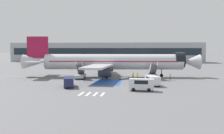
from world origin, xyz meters
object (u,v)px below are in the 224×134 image
object	(u,v)px
ground_crew_0	(133,75)
ground_crew_2	(170,76)
service_van_2	(142,84)
boarding_stairs_aft	(80,75)
fuel_tanker	(103,64)
service_van_1	(69,81)
baggage_cart	(123,78)
ground_crew_3	(102,75)
boarding_stairs_forward	(153,75)
traffic_cone_0	(118,79)
terminal_building	(105,52)
airliner	(111,62)
ground_crew_1	(137,76)
service_van_0	(153,80)

from	to	relation	value
ground_crew_0	ground_crew_2	size ratio (longest dim) A/B	1.05
service_van_2	boarding_stairs_aft	bearing A→B (deg)	-133.32
ground_crew_2	fuel_tanker	bearing A→B (deg)	39.63
service_van_1	baggage_cart	world-z (taller)	service_van_1
service_van_2	ground_crew_3	size ratio (longest dim) A/B	2.42
boarding_stairs_forward	boarding_stairs_aft	size ratio (longest dim) A/B	1.00
traffic_cone_0	terminal_building	size ratio (longest dim) A/B	0.01
terminal_building	service_van_1	bearing A→B (deg)	-86.08
boarding_stairs_forward	ground_crew_2	xyz separation A→B (m)	(3.87, -1.71, -0.08)
ground_crew_2	ground_crew_3	bearing A→B (deg)	93.83
boarding_stairs_aft	ground_crew_2	distance (m)	21.66
airliner	service_van_2	bearing A→B (deg)	15.80
service_van_2	baggage_cart	xyz separation A→B (m)	(-4.59, 16.73, -1.03)
service_van_1	ground_crew_3	bearing A→B (deg)	-125.00
fuel_tanker	terminal_building	bearing A→B (deg)	7.44
ground_crew_0	ground_crew_3	distance (m)	7.48
ground_crew_2	ground_crew_1	bearing A→B (deg)	100.71
airliner	fuel_tanker	distance (m)	25.89
service_van_2	ground_crew_0	distance (m)	16.60
service_van_0	ground_crew_3	xyz separation A→B (m)	(-11.82, 9.73, -0.11)
boarding_stairs_aft	terminal_building	size ratio (longest dim) A/B	0.05
ground_crew_1	ground_crew_2	world-z (taller)	ground_crew_1
baggage_cart	ground_crew_1	distance (m)	3.81
ground_crew_0	ground_crew_3	xyz separation A→B (m)	(-7.48, 0.01, 0.06)
ground_crew_0	fuel_tanker	bearing A→B (deg)	113.57
ground_crew_3	service_van_0	bearing A→B (deg)	-73.54
airliner	boarding_stairs_aft	xyz separation A→B (m)	(-7.04, -5.17, -2.85)
boarding_stairs_aft	ground_crew_3	world-z (taller)	boarding_stairs_aft
baggage_cart	boarding_stairs_forward	bearing A→B (deg)	-104.96
service_van_0	ground_crew_3	world-z (taller)	service_van_0
service_van_2	traffic_cone_0	size ratio (longest dim) A/B	7.88
ground_crew_1	boarding_stairs_aft	bearing A→B (deg)	-34.50
airliner	boarding_stairs_forward	world-z (taller)	airliner
airliner	service_van_1	xyz separation A→B (m)	(-6.07, -18.44, -2.73)
fuel_tanker	ground_crew_3	bearing A→B (deg)	-171.37
boarding_stairs_forward	ground_crew_1	xyz separation A→B (m)	(-3.80, -2.44, -0.05)
ground_crew_2	ground_crew_3	distance (m)	16.21
boarding_stairs_aft	traffic_cone_0	world-z (taller)	boarding_stairs_aft
service_van_1	baggage_cart	bearing A→B (deg)	-141.38
ground_crew_2	ground_crew_3	size ratio (longest dim) A/B	0.91
airliner	service_van_1	distance (m)	19.60
airliner	boarding_stairs_forward	bearing A→B (deg)	66.36
baggage_cart	ground_crew_0	world-z (taller)	ground_crew_0
service_van_0	boarding_stairs_aft	bearing A→B (deg)	-43.97
boarding_stairs_aft	ground_crew_2	world-z (taller)	boarding_stairs_aft
baggage_cart	traffic_cone_0	size ratio (longest dim) A/B	5.27
airliner	ground_crew_2	distance (m)	15.84
service_van_1	ground_crew_3	world-z (taller)	service_van_1
ground_crew_0	traffic_cone_0	xyz separation A→B (m)	(-3.39, -2.01, -0.73)
ground_crew_1	traffic_cone_0	distance (m)	4.57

